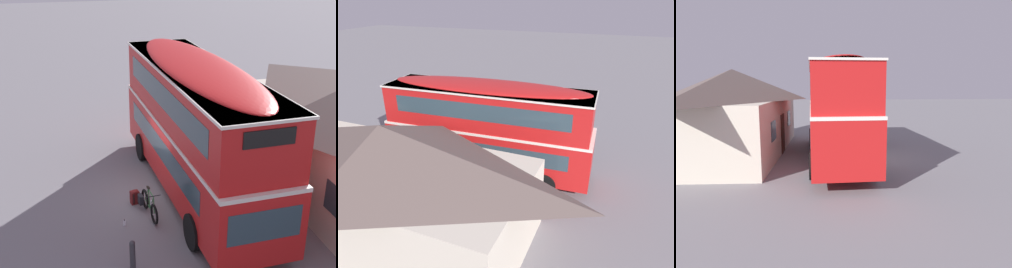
% 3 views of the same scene
% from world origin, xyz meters
% --- Properties ---
extents(ground_plane, '(120.00, 120.00, 0.00)m').
position_xyz_m(ground_plane, '(0.00, 0.00, 0.00)').
color(ground_plane, slate).
extents(double_decker_bus, '(10.45, 2.91, 4.79)m').
position_xyz_m(double_decker_bus, '(0.16, 1.43, 2.64)').
color(double_decker_bus, black).
rests_on(double_decker_bus, ground).
extents(touring_bicycle, '(1.71, 0.54, 1.00)m').
position_xyz_m(touring_bicycle, '(1.27, -0.53, 0.37)').
color(touring_bicycle, black).
rests_on(touring_bicycle, ground).
extents(backpack_on_ground, '(0.32, 0.32, 0.52)m').
position_xyz_m(backpack_on_ground, '(0.45, -0.83, 0.27)').
color(backpack_on_ground, maroon).
rests_on(backpack_on_ground, ground).
extents(water_bottle_clear_plastic, '(0.08, 0.08, 0.21)m').
position_xyz_m(water_bottle_clear_plastic, '(1.72, -1.41, 0.10)').
color(water_bottle_clear_plastic, silver).
rests_on(water_bottle_clear_plastic, ground).
extents(pub_building, '(11.18, 5.77, 4.48)m').
position_xyz_m(pub_building, '(1.90, 6.80, 2.30)').
color(pub_building, beige).
rests_on(pub_building, ground).
extents(kerb_bollard, '(0.16, 0.16, 0.97)m').
position_xyz_m(kerb_bollard, '(3.99, -1.56, 0.50)').
color(kerb_bollard, '#333338').
rests_on(kerb_bollard, ground).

